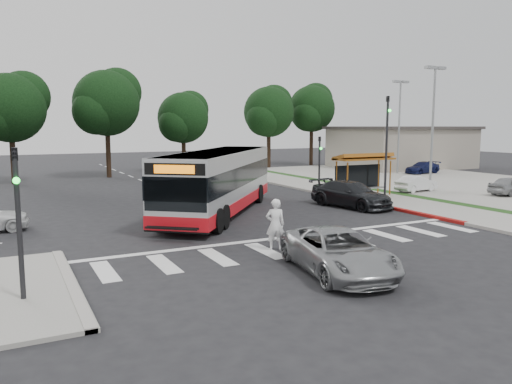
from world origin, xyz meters
TOP-DOWN VIEW (x-y plane):
  - ground at (0.00, 0.00)m, footprint 140.00×140.00m
  - sidewalk_east at (11.00, 8.00)m, footprint 4.00×40.00m
  - curb_east at (9.00, 8.00)m, footprint 0.30×40.00m
  - curb_east_red at (9.00, -2.00)m, footprint 0.32×6.00m
  - parking_lot at (23.00, 10.00)m, footprint 18.00×36.00m
  - commercial_building at (30.00, 22.00)m, footprint 14.00×10.00m
  - building_roof_cap at (30.00, 22.00)m, footprint 14.60×10.60m
  - crosswalk_ladder at (0.00, -5.00)m, footprint 18.00×2.60m
  - bus_shelter at (10.80, 5.10)m, footprint 4.20×1.60m
  - traffic_signal_sw at (-10.50, -7.01)m, footprint 0.18×0.37m
  - traffic_signal_ne_tall at (9.60, 1.49)m, footprint 0.18×0.37m
  - traffic_signal_ne_short at (9.60, 8.49)m, footprint 0.18×0.37m
  - lot_light_front at (18.00, 6.00)m, footprint 1.90×0.35m
  - lot_light_mid at (24.00, 16.00)m, footprint 1.90×0.35m
  - tree_ne_a at (16.08, 28.06)m, footprint 6.16×5.74m
  - tree_ne_b at (23.08, 30.06)m, footprint 6.16×5.74m
  - tree_north_a at (-1.92, 26.07)m, footprint 6.60×6.15m
  - tree_north_b at (6.07, 28.06)m, footprint 5.72×5.33m
  - tree_north_c at (-9.92, 24.06)m, footprint 6.16×5.74m
  - transit_bus at (-0.37, 3.44)m, footprint 10.49×12.05m
  - pedestrian at (-1.60, -5.04)m, footprint 0.85×0.70m
  - dark_sedan at (7.39, 1.92)m, footprint 3.16×5.61m
  - silver_suv_south at (-1.28, -8.62)m, footprint 3.23×5.50m
  - parked_car_1 at (15.50, 4.90)m, footprint 3.53×1.62m
  - parked_car_3 at (26.17, 14.84)m, footprint 4.13×2.07m

SIDE VIEW (x-z plane):
  - ground at x=0.00m, z-range 0.00..0.00m
  - crosswalk_ladder at x=0.00m, z-range 0.00..0.01m
  - parking_lot at x=23.00m, z-range 0.00..0.10m
  - sidewalk_east at x=11.00m, z-range 0.00..0.12m
  - curb_east at x=9.00m, z-range 0.00..0.15m
  - curb_east_red at x=9.00m, z-range 0.00..0.15m
  - parked_car_1 at x=15.50m, z-range 0.10..1.22m
  - parked_car_3 at x=26.17m, z-range 0.10..1.25m
  - silver_suv_south at x=-1.28m, z-range 0.00..1.44m
  - dark_sedan at x=7.39m, z-range 0.00..1.53m
  - pedestrian at x=-1.60m, z-range 0.00..2.00m
  - transit_bus at x=-0.37m, z-range 0.00..3.40m
  - commercial_building at x=30.00m, z-range 0.00..4.40m
  - bus_shelter at x=10.80m, z-range 0.92..3.78m
  - traffic_signal_ne_short at x=9.60m, z-range 0.48..4.48m
  - traffic_signal_sw at x=-10.50m, z-range 0.49..4.69m
  - traffic_signal_ne_tall at x=9.60m, z-range 0.63..7.13m
  - building_roof_cap at x=30.00m, z-range 4.40..4.70m
  - tree_north_b at x=6.07m, z-range 1.45..9.88m
  - lot_light_front at x=18.00m, z-range 1.40..10.41m
  - lot_light_mid at x=24.00m, z-range 1.40..10.41m
  - tree_north_c at x=-9.92m, z-range 1.64..10.94m
  - tree_ne_a at x=16.08m, z-range 1.74..11.04m
  - tree_ne_b at x=23.08m, z-range 1.91..11.93m
  - tree_north_a at x=-1.92m, z-range 1.84..12.01m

